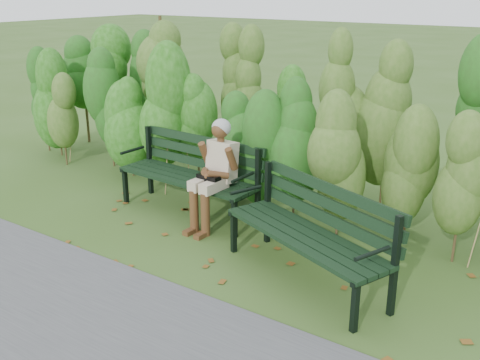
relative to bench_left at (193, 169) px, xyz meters
The scene contains 7 objects.
ground 1.38m from the bench_left, 35.56° to the right, with size 80.00×80.00×0.00m, color #37561B.
footpath 3.15m from the bench_left, 70.85° to the right, with size 60.00×2.50×0.01m, color #474749.
hedge_band 1.66m from the bench_left, 48.17° to the left, with size 11.04×1.67×2.42m.
leaf_litter 1.39m from the bench_left, 33.36° to the right, with size 5.97×2.21×0.01m.
bench_left is the anchor object (origin of this frame).
bench_right 2.29m from the bench_left, 18.74° to the right, with size 2.10×1.33×1.00m.
seated_woman 0.62m from the bench_left, 22.84° to the right, with size 0.52×0.77×1.37m.
Camera 1 is at (3.49, -4.76, 2.91)m, focal length 42.00 mm.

